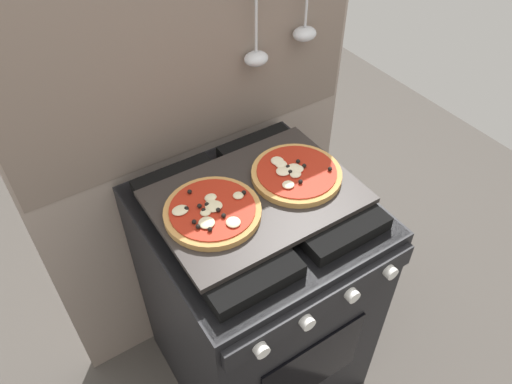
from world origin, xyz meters
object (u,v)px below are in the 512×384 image
Objects in this scene: pizza_left at (212,211)px; pizza_right at (296,173)px; baking_tray at (256,197)px; stove at (256,296)px.

pizza_left is 1.00× the size of pizza_right.
pizza_left and pizza_right have the same top height.
stove is at bearing -90.00° from baking_tray.
baking_tray is at bearing 90.00° from stove.
pizza_left reaches higher than baking_tray.
baking_tray is 2.15× the size of pizza_left.
pizza_right is (0.26, 0.00, -0.00)m from pizza_left.
pizza_right reaches higher than baking_tray.
pizza_left is 0.26m from pizza_right.
baking_tray is (0.00, 0.00, 0.46)m from stove.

